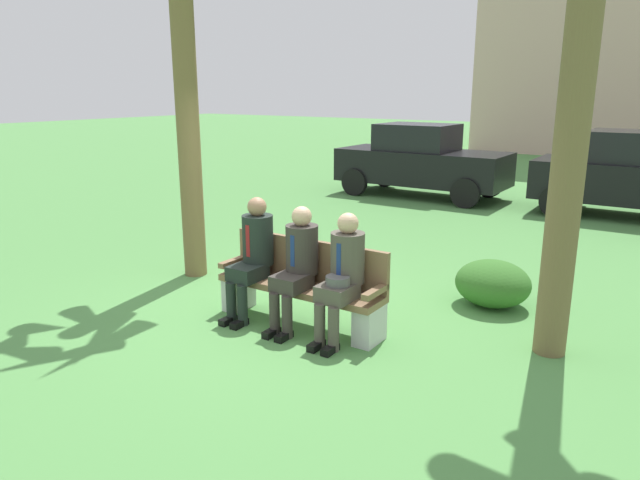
# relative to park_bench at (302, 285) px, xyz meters

# --- Properties ---
(ground_plane) EXTENTS (80.00, 80.00, 0.00)m
(ground_plane) POSITION_rel_park_bench_xyz_m (-0.34, 0.10, -0.42)
(ground_plane) COLOR #4F8C46
(park_bench) EXTENTS (1.91, 0.44, 0.90)m
(park_bench) POSITION_rel_park_bench_xyz_m (0.00, 0.00, 0.00)
(park_bench) COLOR brown
(park_bench) RESTS_ON ground
(seated_man_left) EXTENTS (0.34, 0.72, 1.33)m
(seated_man_left) POSITION_rel_park_bench_xyz_m (-0.57, -0.12, 0.32)
(seated_man_left) COLOR #1E2823
(seated_man_left) RESTS_ON ground
(seated_man_middle) EXTENTS (0.34, 0.72, 1.29)m
(seated_man_middle) POSITION_rel_park_bench_xyz_m (0.03, -0.13, 0.30)
(seated_man_middle) COLOR #38332D
(seated_man_middle) RESTS_ON ground
(seated_man_right) EXTENTS (0.34, 0.72, 1.29)m
(seated_man_right) POSITION_rel_park_bench_xyz_m (0.58, -0.13, 0.30)
(seated_man_right) COLOR #4C473D
(seated_man_right) RESTS_ON ground
(shrub_near_bench) EXTENTS (0.87, 0.79, 0.54)m
(shrub_near_bench) POSITION_rel_park_bench_xyz_m (1.55, 1.64, -0.15)
(shrub_near_bench) COLOR #346C26
(shrub_near_bench) RESTS_ON ground
(parked_car_near) EXTENTS (3.91, 1.72, 1.68)m
(parked_car_near) POSITION_rel_park_bench_xyz_m (-2.15, 7.82, 0.42)
(parked_car_near) COLOR black
(parked_car_near) RESTS_ON ground
(parked_car_far) EXTENTS (3.92, 1.74, 1.68)m
(parked_car_far) POSITION_rel_park_bench_xyz_m (2.38, 7.93, 0.42)
(parked_car_far) COLOR black
(parked_car_far) RESTS_ON ground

